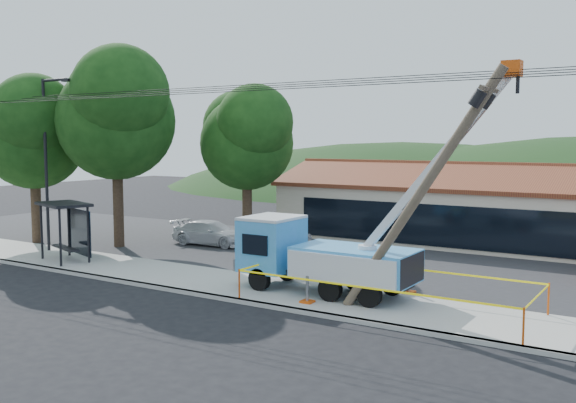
{
  "coord_description": "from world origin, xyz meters",
  "views": [
    {
      "loc": [
        14.32,
        -16.25,
        5.95
      ],
      "look_at": [
        0.83,
        5.0,
        3.49
      ],
      "focal_mm": 40.0,
      "sensor_mm": 36.0,
      "label": 1
    }
  ],
  "objects_px": {
    "leaning_pole": "(427,182)",
    "bus_shelter": "(68,218)",
    "utility_truck": "(322,254)",
    "car_silver": "(280,261)",
    "car_white": "(211,247)"
  },
  "relations": [
    {
      "from": "leaning_pole",
      "to": "bus_shelter",
      "type": "distance_m",
      "value": 18.02
    },
    {
      "from": "utility_truck",
      "to": "car_silver",
      "type": "xyz_separation_m",
      "value": [
        -5.16,
        5.03,
        -1.63
      ]
    },
    {
      "from": "bus_shelter",
      "to": "car_white",
      "type": "relative_size",
      "value": 0.72
    },
    {
      "from": "utility_truck",
      "to": "car_white",
      "type": "distance_m",
      "value": 12.61
    },
    {
      "from": "utility_truck",
      "to": "leaning_pole",
      "type": "bearing_deg",
      "value": -13.76
    },
    {
      "from": "car_white",
      "to": "leaning_pole",
      "type": "bearing_deg",
      "value": -121.44
    },
    {
      "from": "bus_shelter",
      "to": "car_silver",
      "type": "relative_size",
      "value": 0.78
    },
    {
      "from": "utility_truck",
      "to": "car_silver",
      "type": "relative_size",
      "value": 2.48
    },
    {
      "from": "utility_truck",
      "to": "car_white",
      "type": "xyz_separation_m",
      "value": [
        -10.68,
        6.51,
        -1.63
      ]
    },
    {
      "from": "bus_shelter",
      "to": "car_silver",
      "type": "xyz_separation_m",
      "value": [
        8.19,
        5.94,
        -2.2
      ]
    },
    {
      "from": "car_silver",
      "to": "bus_shelter",
      "type": "bearing_deg",
      "value": -145.21
    },
    {
      "from": "car_silver",
      "to": "car_white",
      "type": "relative_size",
      "value": 0.92
    },
    {
      "from": "utility_truck",
      "to": "bus_shelter",
      "type": "height_order",
      "value": "utility_truck"
    },
    {
      "from": "leaning_pole",
      "to": "car_white",
      "type": "bearing_deg",
      "value": 153.38
    },
    {
      "from": "car_silver",
      "to": "car_white",
      "type": "xyz_separation_m",
      "value": [
        -5.51,
        1.48,
        0.0
      ]
    }
  ]
}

